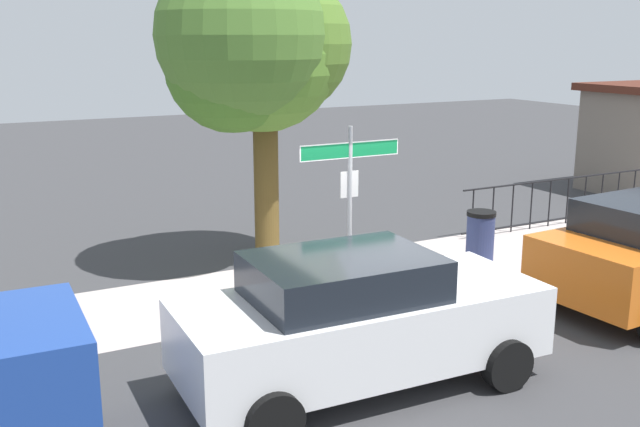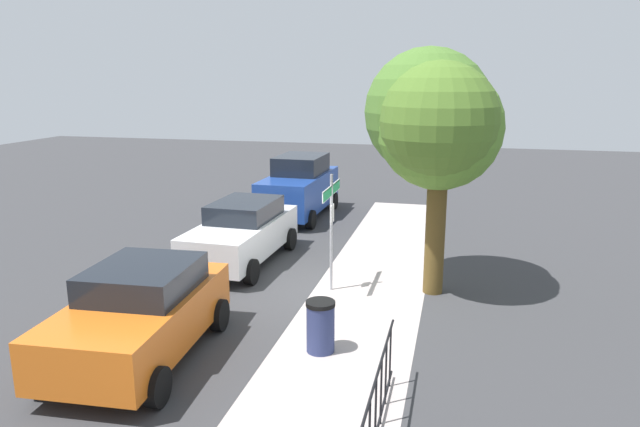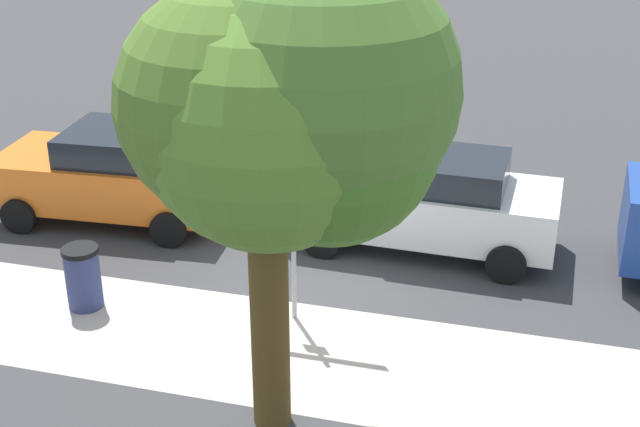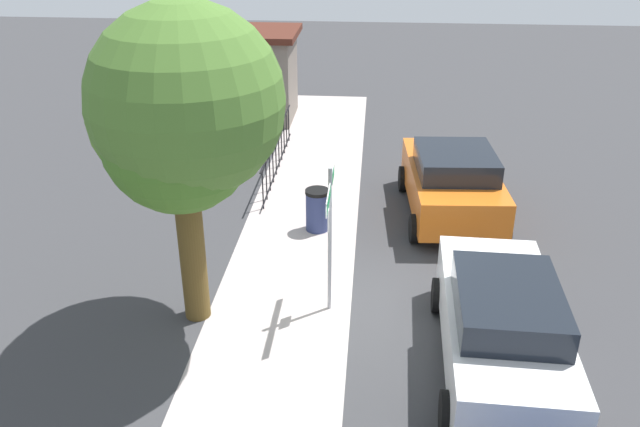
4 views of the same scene
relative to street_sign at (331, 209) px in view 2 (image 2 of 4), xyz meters
name	(u,v)px [view 2 (image 2 of 4)]	position (x,y,z in m)	size (l,w,h in m)	color
ground_plane	(314,289)	(0.04, -0.40, -1.97)	(60.00, 60.00, 0.00)	#38383A
sidewalk_strip	(352,328)	(2.04, 0.90, -1.97)	(24.00, 2.60, 0.00)	#B2A5A0
street_sign	(331,209)	(0.00, 0.00, 0.00)	(1.77, 0.07, 2.80)	#9EA0A5
shade_tree	(435,123)	(-0.65, 2.23, 1.98)	(3.61, 3.17, 5.64)	brown
car_blue	(299,187)	(-6.97, -2.74, -0.88)	(4.60, 2.13, 2.20)	navy
car_white	(242,232)	(-1.49, -2.80, -1.11)	(4.50, 2.07, 1.67)	silver
car_orange	(140,313)	(4.13, -2.57, -1.10)	(4.20, 2.36, 1.70)	orange
trash_bin	(320,326)	(3.13, 0.50, -1.48)	(0.55, 0.55, 0.98)	navy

